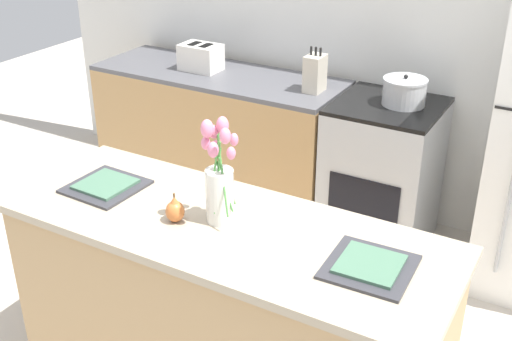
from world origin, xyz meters
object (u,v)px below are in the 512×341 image
object	(u,v)px
plate_setting_left	(106,185)
cooking_pot	(404,92)
knife_block	(315,73)
plate_setting_right	(370,265)
flower_vase	(219,182)
pear_figurine	(175,210)
stove_range	(382,174)
toaster	(201,57)

from	to	relation	value
plate_setting_left	cooking_pot	world-z (taller)	cooking_pot
cooking_pot	knife_block	xyz separation A→B (m)	(-0.54, -0.04, 0.03)
plate_setting_right	cooking_pot	distance (m)	1.68
flower_vase	knife_block	distance (m)	1.61
plate_setting_right	knife_block	bearing A→B (deg)	121.07
pear_figurine	plate_setting_left	world-z (taller)	pear_figurine
flower_vase	pear_figurine	distance (m)	0.21
flower_vase	cooking_pot	size ratio (longest dim) A/B	1.70
flower_vase	pear_figurine	world-z (taller)	flower_vase
stove_range	plate_setting_right	xyz separation A→B (m)	(0.49, -1.60, 0.47)
plate_setting_left	stove_range	bearing A→B (deg)	66.61
plate_setting_left	knife_block	distance (m)	1.60
flower_vase	toaster	distance (m)	1.97
plate_setting_left	knife_block	xyz separation A→B (m)	(0.23, 1.58, 0.09)
toaster	pear_figurine	bearing A→B (deg)	-58.64
plate_setting_left	plate_setting_right	size ratio (longest dim) A/B	1.00
plate_setting_right	toaster	xyz separation A→B (m)	(-1.78, 1.59, 0.06)
cooking_pot	knife_block	bearing A→B (deg)	-175.34
flower_vase	plate_setting_left	xyz separation A→B (m)	(-0.57, -0.01, -0.16)
stove_range	flower_vase	world-z (taller)	flower_vase
flower_vase	plate_setting_right	xyz separation A→B (m)	(0.61, -0.01, -0.16)
pear_figurine	toaster	xyz separation A→B (m)	(-1.02, 1.67, 0.03)
plate_setting_right	cooking_pot	xyz separation A→B (m)	(-0.42, 1.63, 0.05)
stove_range	cooking_pot	xyz separation A→B (m)	(0.07, 0.03, 0.53)
toaster	knife_block	world-z (taller)	knife_block
pear_figurine	knife_block	distance (m)	1.67
pear_figurine	plate_setting_right	size ratio (longest dim) A/B	0.40
plate_setting_left	toaster	xyz separation A→B (m)	(-0.60, 1.59, 0.06)
flower_vase	plate_setting_right	size ratio (longest dim) A/B	1.42
toaster	flower_vase	bearing A→B (deg)	-53.61
pear_figurine	plate_setting_left	bearing A→B (deg)	169.52
flower_vase	plate_setting_left	size ratio (longest dim) A/B	1.42
stove_range	plate_setting_left	bearing A→B (deg)	-113.39
stove_range	cooking_pot	size ratio (longest dim) A/B	3.60
flower_vase	knife_block	bearing A→B (deg)	102.23
flower_vase	cooking_pot	world-z (taller)	flower_vase
flower_vase	plate_setting_left	bearing A→B (deg)	-179.02
knife_block	toaster	bearing A→B (deg)	179.33
pear_figurine	cooking_pot	xyz separation A→B (m)	(0.34, 1.70, 0.02)
stove_range	plate_setting_right	distance (m)	1.73
plate_setting_left	toaster	bearing A→B (deg)	110.62
flower_vase	plate_setting_right	distance (m)	0.63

